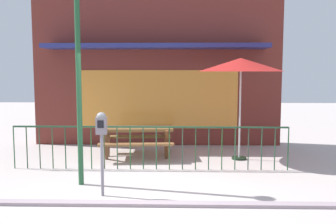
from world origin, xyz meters
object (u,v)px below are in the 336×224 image
at_px(patio_umbrella, 241,65).
at_px(street_lamp, 78,51).
at_px(parking_meter_near, 102,132).
at_px(picnic_table_left, 137,134).

relative_size(patio_umbrella, street_lamp, 0.64).
bearing_deg(parking_meter_near, street_lamp, 129.49).
bearing_deg(patio_umbrella, street_lamp, -146.68).
distance_m(patio_umbrella, parking_meter_near, 4.20).
xyz_separation_m(patio_umbrella, parking_meter_near, (-2.83, -2.88, -1.17)).
distance_m(picnic_table_left, patio_umbrella, 3.07).
relative_size(picnic_table_left, parking_meter_near, 1.29).
xyz_separation_m(picnic_table_left, patio_umbrella, (2.55, -0.11, 1.70)).
relative_size(picnic_table_left, street_lamp, 0.49).
distance_m(patio_umbrella, street_lamp, 4.04).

